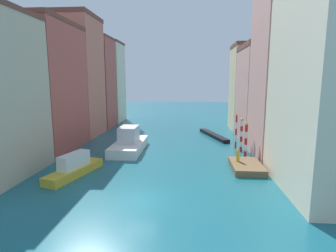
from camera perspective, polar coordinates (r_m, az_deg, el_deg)
The scene contains 16 objects.
ground_plane at distance 45.39m, azimuth -0.27°, elevation -2.31°, with size 154.00×154.00×0.00m, color #196070.
building_left_1 at distance 39.84m, azimuth -24.67°, elevation 7.51°, with size 7.84×11.36×16.99m.
building_left_2 at distance 48.84m, azimuth -19.02°, elevation 9.79°, with size 7.84×8.82×19.92m.
building_left_3 at distance 56.69m, azimuth -15.54°, elevation 8.74°, with size 7.84×7.29×17.75m.
building_left_4 at distance 64.28m, azimuth -13.08°, elevation 8.96°, with size 7.84×7.92×17.90m.
building_right_1 at distance 35.78m, azimuth 24.38°, elevation 11.66°, with size 7.84×8.71×22.30m.
building_right_2 at distance 45.05m, azimuth 19.91°, elevation 6.57°, with size 7.84×10.47×14.83m.
building_right_3 at distance 54.14m, azimuth 17.34°, elevation 7.73°, with size 7.84×8.15×16.03m.
waterfront_dock at distance 30.28m, azimuth 16.14°, elevation -8.13°, with size 3.14×5.18×0.64m.
person_on_dock at distance 30.58m, azimuth 14.52°, elevation -5.94°, with size 0.36×0.36×1.46m.
mooring_pole_0 at distance 34.30m, azimuth 16.06°, elevation -2.76°, with size 0.38×0.38×4.34m.
mooring_pole_1 at distance 36.84m, azimuth 15.19°, elevation -1.78°, with size 0.38×0.38×4.49m.
mooring_pole_2 at distance 38.80m, azimuth 14.13°, elevation -0.98°, with size 0.27×0.27×4.78m.
vaporetto_white at distance 36.80m, azimuth -8.19°, elevation -3.51°, with size 3.72×9.41×3.28m.
gondola_black at distance 46.15m, azimuth 9.53°, elevation -1.91°, with size 4.21×10.07×0.54m.
motorboat_0 at distance 28.66m, azimuth -19.09°, elevation -8.22°, with size 3.58×7.42×2.25m.
Camera 1 is at (3.76, -19.77, 9.29)m, focal length 28.98 mm.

